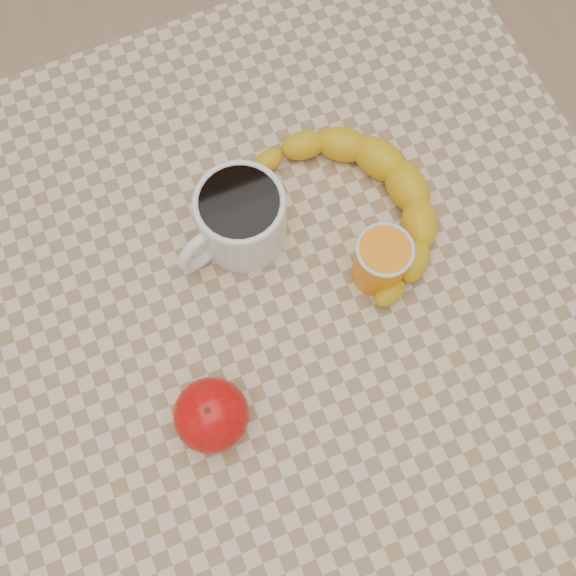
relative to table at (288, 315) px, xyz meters
name	(u,v)px	position (x,y,z in m)	size (l,w,h in m)	color
ground	(288,397)	(0.00, 0.00, -0.66)	(3.00, 3.00, 0.00)	tan
table	(288,315)	(0.00, 0.00, 0.00)	(0.80, 0.80, 0.75)	#CCB390
coffee_mug	(239,218)	(-0.02, 0.09, 0.13)	(0.15, 0.12, 0.08)	white
orange_juice_glass	(381,261)	(0.10, -0.02, 0.12)	(0.06, 0.06, 0.07)	orange
apple	(211,415)	(-0.12, -0.10, 0.12)	(0.09, 0.09, 0.07)	#A9050A
banana	(359,205)	(0.11, 0.06, 0.11)	(0.23, 0.30, 0.04)	gold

